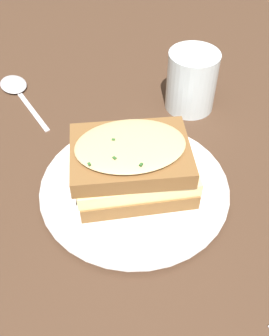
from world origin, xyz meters
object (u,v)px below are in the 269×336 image
object	(u,v)px
water_glass	(192,81)
spoon	(15,87)
dinner_plate	(134,187)
sandwich	(133,165)

from	to	relation	value
water_glass	spoon	distance (m)	0.31
dinner_plate	sandwich	distance (m)	0.04
dinner_plate	spoon	distance (m)	0.32
sandwich	water_glass	xyz separation A→B (m)	(0.15, 0.15, -0.00)
dinner_plate	water_glass	size ratio (longest dim) A/B	2.59
sandwich	water_glass	distance (m)	0.21
sandwich	spoon	xyz separation A→B (m)	(-0.12, 0.29, -0.05)
spoon	sandwich	bearing A→B (deg)	-81.50
sandwich	water_glass	bearing A→B (deg)	44.68
water_glass	spoon	world-z (taller)	water_glass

